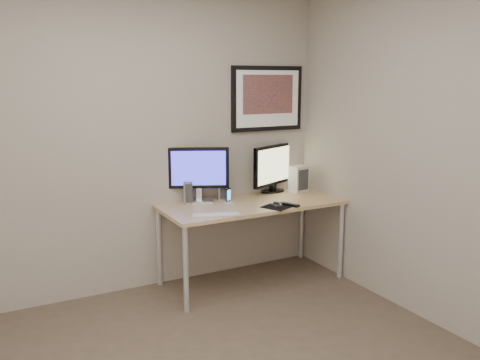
{
  "coord_description": "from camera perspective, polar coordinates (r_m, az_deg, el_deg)",
  "views": [
    {
      "loc": [
        -1.15,
        -2.43,
        1.8
      ],
      "look_at": [
        0.75,
        1.1,
        1.0
      ],
      "focal_mm": 38.0,
      "sensor_mm": 36.0,
      "label": 1
    }
  ],
  "objects": [
    {
      "name": "room",
      "position": [
        3.11,
        -6.58,
        8.33
      ],
      "size": [
        3.6,
        3.6,
        3.6
      ],
      "color": "white",
      "rests_on": "ground"
    },
    {
      "name": "desk",
      "position": [
        4.49,
        1.33,
        -3.37
      ],
      "size": [
        1.6,
        0.7,
        0.73
      ],
      "color": "#A98252",
      "rests_on": "floor"
    },
    {
      "name": "framed_art",
      "position": [
        4.82,
        3.08,
        9.13
      ],
      "size": [
        0.75,
        0.04,
        0.6
      ],
      "color": "black",
      "rests_on": "room"
    },
    {
      "name": "monitor_large",
      "position": [
        4.47,
        -4.65,
        0.92
      ],
      "size": [
        0.5,
        0.26,
        0.49
      ],
      "rotation": [
        0.0,
        0.0,
        -0.43
      ],
      "color": "#B9B8BE",
      "rests_on": "desk"
    },
    {
      "name": "monitor_tv",
      "position": [
        4.85,
        3.75,
        1.45
      ],
      "size": [
        0.55,
        0.26,
        0.46
      ],
      "rotation": [
        0.0,
        0.0,
        0.41
      ],
      "color": "black",
      "rests_on": "desk"
    },
    {
      "name": "speaker_left",
      "position": [
        4.45,
        -5.86,
        -1.4
      ],
      "size": [
        0.09,
        0.09,
        0.2
      ],
      "primitive_type": "cylinder",
      "rotation": [
        0.0,
        0.0,
        -0.18
      ],
      "color": "#B9B8BE",
      "rests_on": "desk"
    },
    {
      "name": "speaker_right",
      "position": [
        4.57,
        -2.15,
        -1.08
      ],
      "size": [
        0.08,
        0.08,
        0.19
      ],
      "primitive_type": "cylinder",
      "rotation": [
        0.0,
        0.0,
        0.02
      ],
      "color": "#B9B8BE",
      "rests_on": "desk"
    },
    {
      "name": "phone_dock",
      "position": [
        4.45,
        -1.32,
        -1.78
      ],
      "size": [
        0.08,
        0.08,
        0.13
      ],
      "primitive_type": "cube",
      "rotation": [
        0.0,
        0.0,
        0.43
      ],
      "color": "black",
      "rests_on": "desk"
    },
    {
      "name": "keyboard",
      "position": [
        4.05,
        -2.7,
        -3.94
      ],
      "size": [
        0.4,
        0.23,
        0.01
      ],
      "primitive_type": "cube",
      "rotation": [
        0.0,
        0.0,
        -0.35
      ],
      "color": "#BABABE",
      "rests_on": "desk"
    },
    {
      "name": "mousepad",
      "position": [
        4.35,
        4.3,
        -2.97
      ],
      "size": [
        0.31,
        0.3,
        0.0
      ],
      "primitive_type": "cube",
      "rotation": [
        0.0,
        0.0,
        0.42
      ],
      "color": "black",
      "rests_on": "desk"
    },
    {
      "name": "mouse",
      "position": [
        4.37,
        4.11,
        -2.66
      ],
      "size": [
        0.06,
        0.1,
        0.03
      ],
      "primitive_type": "ellipsoid",
      "rotation": [
        0.0,
        0.0,
        -0.09
      ],
      "color": "black",
      "rests_on": "mousepad"
    },
    {
      "name": "remote",
      "position": [
        4.39,
        5.6,
        -2.73
      ],
      "size": [
        0.11,
        0.19,
        0.02
      ],
      "primitive_type": "cube",
      "rotation": [
        0.0,
        0.0,
        0.34
      ],
      "color": "black",
      "rests_on": "desk"
    },
    {
      "name": "fan_unit",
      "position": [
        4.92,
        6.61,
        0.13
      ],
      "size": [
        0.18,
        0.15,
        0.25
      ],
      "primitive_type": "cube",
      "rotation": [
        0.0,
        0.0,
        0.19
      ],
      "color": "silver",
      "rests_on": "desk"
    }
  ]
}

